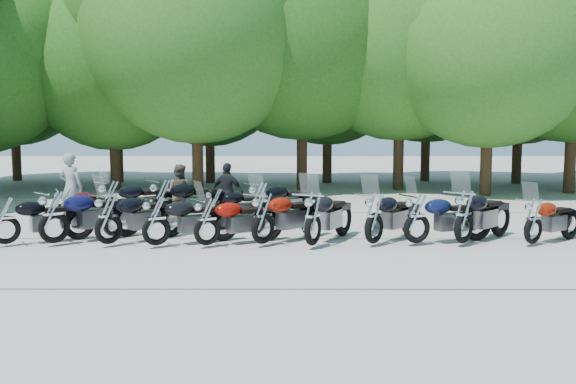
{
  "coord_description": "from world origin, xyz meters",
  "views": [
    {
      "loc": [
        0.06,
        -12.51,
        2.55
      ],
      "look_at": [
        0.0,
        1.5,
        1.1
      ],
      "focal_mm": 38.0,
      "sensor_mm": 36.0,
      "label": 1
    }
  ],
  "objects_px": {
    "motorcycle_16": "(259,202)",
    "rider_2": "(228,192)",
    "motorcycle_15": "(216,206)",
    "motorcycle_6": "(313,217)",
    "motorcycle_2": "(108,217)",
    "motorcycle_8": "(417,217)",
    "motorcycle_7": "(374,216)",
    "rider_1": "(179,193)",
    "motorcycle_3": "(156,219)",
    "motorcycle_13": "(111,201)",
    "motorcycle_14": "(162,201)",
    "motorcycle_1": "(54,215)",
    "motorcycle_5": "(263,217)",
    "motorcycle_4": "(207,220)",
    "motorcycle_10": "(533,219)",
    "motorcycle_0": "(5,219)",
    "rider_0": "(71,187)",
    "motorcycle_12": "(65,205)",
    "motorcycle_9": "(464,215)"
  },
  "relations": [
    {
      "from": "motorcycle_1",
      "to": "motorcycle_14",
      "type": "distance_m",
      "value": 3.07
    },
    {
      "from": "motorcycle_1",
      "to": "motorcycle_15",
      "type": "height_order",
      "value": "motorcycle_1"
    },
    {
      "from": "motorcycle_3",
      "to": "motorcycle_6",
      "type": "bearing_deg",
      "value": -122.57
    },
    {
      "from": "motorcycle_15",
      "to": "motorcycle_16",
      "type": "xyz_separation_m",
      "value": [
        1.13,
        -0.04,
        0.09
      ]
    },
    {
      "from": "motorcycle_9",
      "to": "motorcycle_6",
      "type": "bearing_deg",
      "value": 48.42
    },
    {
      "from": "motorcycle_10",
      "to": "motorcycle_14",
      "type": "bearing_deg",
      "value": 37.76
    },
    {
      "from": "motorcycle_2",
      "to": "motorcycle_5",
      "type": "bearing_deg",
      "value": -137.52
    },
    {
      "from": "motorcycle_1",
      "to": "motorcycle_2",
      "type": "distance_m",
      "value": 1.22
    },
    {
      "from": "motorcycle_6",
      "to": "rider_2",
      "type": "height_order",
      "value": "rider_2"
    },
    {
      "from": "motorcycle_7",
      "to": "motorcycle_12",
      "type": "xyz_separation_m",
      "value": [
        -7.68,
        2.58,
        -0.09
      ]
    },
    {
      "from": "motorcycle_3",
      "to": "motorcycle_6",
      "type": "distance_m",
      "value": 3.35
    },
    {
      "from": "motorcycle_3",
      "to": "motorcycle_7",
      "type": "height_order",
      "value": "motorcycle_7"
    },
    {
      "from": "motorcycle_8",
      "to": "motorcycle_3",
      "type": "bearing_deg",
      "value": 69.94
    },
    {
      "from": "motorcycle_5",
      "to": "rider_0",
      "type": "height_order",
      "value": "rider_0"
    },
    {
      "from": "motorcycle_2",
      "to": "motorcycle_8",
      "type": "distance_m",
      "value": 6.7
    },
    {
      "from": "motorcycle_10",
      "to": "motorcycle_2",
      "type": "bearing_deg",
      "value": 54.19
    },
    {
      "from": "motorcycle_0",
      "to": "motorcycle_2",
      "type": "bearing_deg",
      "value": -124.19
    },
    {
      "from": "motorcycle_1",
      "to": "motorcycle_16",
      "type": "distance_m",
      "value": 5.02
    },
    {
      "from": "motorcycle_16",
      "to": "motorcycle_4",
      "type": "bearing_deg",
      "value": 123.14
    },
    {
      "from": "motorcycle_7",
      "to": "motorcycle_10",
      "type": "distance_m",
      "value": 3.47
    },
    {
      "from": "motorcycle_3",
      "to": "motorcycle_5",
      "type": "xyz_separation_m",
      "value": [
        2.28,
        0.17,
        0.04
      ]
    },
    {
      "from": "motorcycle_12",
      "to": "motorcycle_16",
      "type": "distance_m",
      "value": 5.05
    },
    {
      "from": "motorcycle_10",
      "to": "motorcycle_13",
      "type": "xyz_separation_m",
      "value": [
        -9.94,
        2.49,
        0.1
      ]
    },
    {
      "from": "motorcycle_14",
      "to": "motorcycle_1",
      "type": "bearing_deg",
      "value": 104.13
    },
    {
      "from": "motorcycle_8",
      "to": "rider_0",
      "type": "relative_size",
      "value": 1.21
    },
    {
      "from": "motorcycle_7",
      "to": "motorcycle_15",
      "type": "xyz_separation_m",
      "value": [
        -3.76,
        2.55,
        -0.09
      ]
    },
    {
      "from": "motorcycle_6",
      "to": "motorcycle_4",
      "type": "bearing_deg",
      "value": 25.47
    },
    {
      "from": "motorcycle_13",
      "to": "motorcycle_15",
      "type": "height_order",
      "value": "motorcycle_13"
    },
    {
      "from": "motorcycle_16",
      "to": "motorcycle_6",
      "type": "bearing_deg",
      "value": 168.05
    },
    {
      "from": "motorcycle_12",
      "to": "motorcycle_16",
      "type": "height_order",
      "value": "motorcycle_16"
    },
    {
      "from": "motorcycle_13",
      "to": "rider_2",
      "type": "relative_size",
      "value": 1.51
    },
    {
      "from": "motorcycle_9",
      "to": "motorcycle_15",
      "type": "bearing_deg",
      "value": 20.02
    },
    {
      "from": "motorcycle_7",
      "to": "motorcycle_13",
      "type": "xyz_separation_m",
      "value": [
        -6.47,
        2.5,
        0.03
      ]
    },
    {
      "from": "motorcycle_0",
      "to": "motorcycle_12",
      "type": "distance_m",
      "value": 2.69
    },
    {
      "from": "motorcycle_1",
      "to": "rider_0",
      "type": "bearing_deg",
      "value": -29.21
    },
    {
      "from": "motorcycle_3",
      "to": "motorcycle_6",
      "type": "xyz_separation_m",
      "value": [
        3.35,
        -0.02,
        0.06
      ]
    },
    {
      "from": "motorcycle_2",
      "to": "rider_2",
      "type": "xyz_separation_m",
      "value": [
        2.2,
        3.74,
        0.15
      ]
    },
    {
      "from": "motorcycle_8",
      "to": "rider_1",
      "type": "height_order",
      "value": "rider_1"
    },
    {
      "from": "motorcycle_9",
      "to": "motorcycle_15",
      "type": "relative_size",
      "value": 1.2
    },
    {
      "from": "motorcycle_7",
      "to": "rider_1",
      "type": "xyz_separation_m",
      "value": [
        -4.9,
        3.6,
        0.13
      ]
    },
    {
      "from": "motorcycle_13",
      "to": "motorcycle_4",
      "type": "bearing_deg",
      "value": -177.08
    },
    {
      "from": "motorcycle_2",
      "to": "motorcycle_8",
      "type": "relative_size",
      "value": 1.02
    },
    {
      "from": "motorcycle_4",
      "to": "rider_2",
      "type": "distance_m",
      "value": 3.86
    },
    {
      "from": "rider_2",
      "to": "motorcycle_8",
      "type": "bearing_deg",
      "value": 163.28
    },
    {
      "from": "motorcycle_16",
      "to": "rider_2",
      "type": "relative_size",
      "value": 1.46
    },
    {
      "from": "motorcycle_4",
      "to": "motorcycle_7",
      "type": "height_order",
      "value": "motorcycle_7"
    },
    {
      "from": "motorcycle_15",
      "to": "motorcycle_5",
      "type": "bearing_deg",
      "value": -177.5
    },
    {
      "from": "motorcycle_1",
      "to": "motorcycle_2",
      "type": "height_order",
      "value": "motorcycle_1"
    },
    {
      "from": "rider_1",
      "to": "motorcycle_4",
      "type": "bearing_deg",
      "value": 119.73
    },
    {
      "from": "motorcycle_15",
      "to": "motorcycle_6",
      "type": "bearing_deg",
      "value": -163.93
    }
  ]
}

